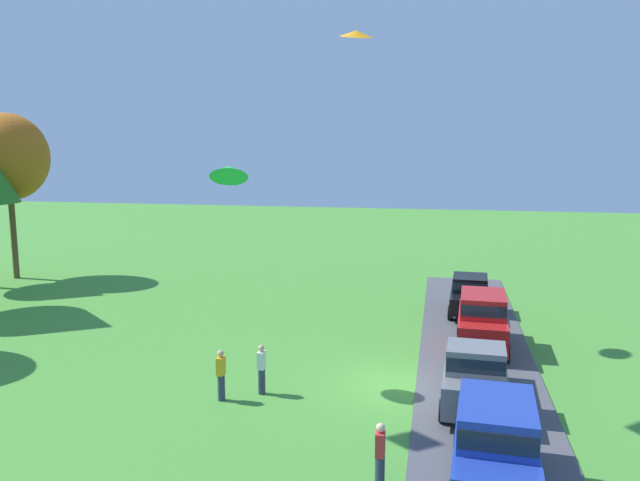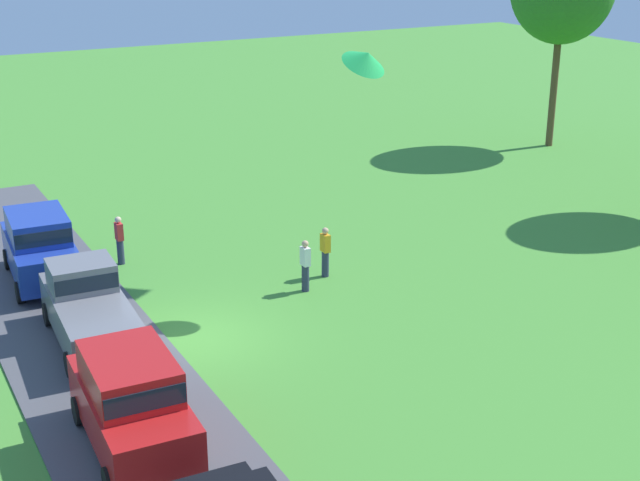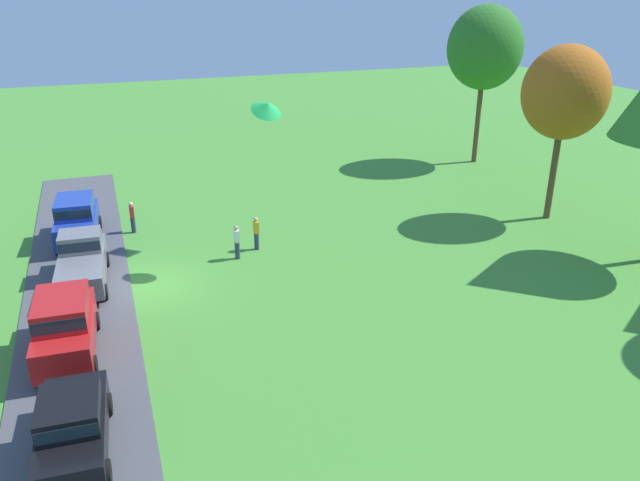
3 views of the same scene
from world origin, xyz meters
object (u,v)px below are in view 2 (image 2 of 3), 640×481
object	(u,v)px
person_on_lawn	(305,265)
person_beside_suv	(120,240)
kite_delta_trailing_tail	(366,59)
car_pickup_far_end	(88,306)
person_watching_sky	(325,252)
car_suv_mid_row	(131,399)
car_suv_near_entrance	(40,245)

from	to	relation	value
person_on_lawn	person_beside_suv	world-z (taller)	same
person_beside_suv	kite_delta_trailing_tail	bearing A→B (deg)	43.06
car_pickup_far_end	person_beside_suv	world-z (taller)	car_pickup_far_end
person_watching_sky	kite_delta_trailing_tail	bearing A→B (deg)	7.36
car_suv_mid_row	car_suv_near_entrance	bearing A→B (deg)	178.09
person_on_lawn	car_suv_mid_row	bearing A→B (deg)	-50.72
car_suv_mid_row	person_watching_sky	world-z (taller)	car_suv_mid_row
kite_delta_trailing_tail	car_suv_mid_row	bearing A→B (deg)	-60.73
person_on_lawn	person_beside_suv	size ratio (longest dim) A/B	1.00
person_beside_suv	kite_delta_trailing_tail	distance (m)	10.80
car_suv_mid_row	person_beside_suv	distance (m)	11.72
car_suv_near_entrance	car_pickup_far_end	size ratio (longest dim) A/B	0.92
kite_delta_trailing_tail	person_watching_sky	bearing A→B (deg)	-172.64
car_pickup_far_end	person_on_lawn	bearing A→B (deg)	92.72
car_pickup_far_end	kite_delta_trailing_tail	size ratio (longest dim) A/B	3.83
car_pickup_far_end	person_on_lawn	world-z (taller)	car_pickup_far_end
car_suv_near_entrance	kite_delta_trailing_tail	distance (m)	12.09
car_suv_near_entrance	person_watching_sky	world-z (taller)	car_suv_near_entrance
car_pickup_far_end	person_watching_sky	world-z (taller)	car_pickup_far_end
car_pickup_far_end	person_beside_suv	xyz separation A→B (m)	(-5.46, 2.51, -0.23)
kite_delta_trailing_tail	car_pickup_far_end	bearing A→B (deg)	-95.66
person_beside_suv	person_watching_sky	bearing A→B (deg)	52.26
car_suv_mid_row	kite_delta_trailing_tail	world-z (taller)	kite_delta_trailing_tail
person_on_lawn	person_watching_sky	xyz separation A→B (m)	(-0.77, 1.15, 0.00)
car_suv_near_entrance	person_beside_suv	distance (m)	2.77
person_beside_suv	kite_delta_trailing_tail	xyz separation A→B (m)	(6.29, 5.87, 6.53)
car_suv_near_entrance	person_on_lawn	size ratio (longest dim) A/B	2.76
person_on_lawn	kite_delta_trailing_tail	distance (m)	6.78
car_suv_mid_row	person_on_lawn	world-z (taller)	car_suv_mid_row
person_watching_sky	person_beside_suv	size ratio (longest dim) A/B	1.00
person_on_lawn	person_watching_sky	distance (m)	1.38
car_pickup_far_end	car_suv_near_entrance	bearing A→B (deg)	-177.65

